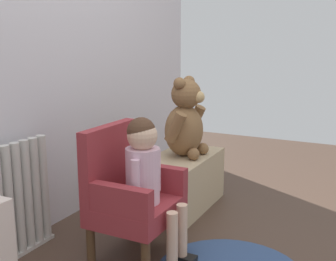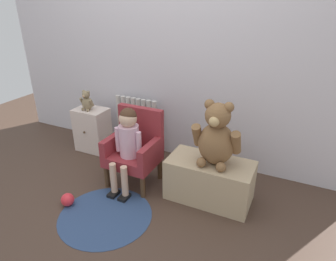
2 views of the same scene
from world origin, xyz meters
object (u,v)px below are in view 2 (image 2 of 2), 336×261
low_bench (209,180)px  floor_rug (105,216)px  small_teddy_bear (87,101)px  toy_ball (68,200)px  radiator (137,125)px  child_armchair (135,148)px  small_dresser (93,130)px  large_teddy_bear (216,137)px  child_figure (128,138)px

low_bench → floor_rug: (-0.65, -0.56, -0.17)m
small_teddy_bear → floor_rug: size_ratio=0.29×
small_teddy_bear → toy_ball: small_teddy_bear is taller
floor_rug → toy_ball: size_ratio=6.77×
low_bench → small_teddy_bear: small_teddy_bear is taller
radiator → small_teddy_bear: bearing=-155.6°
floor_rug → toy_ball: bearing=-176.3°
child_armchair → low_bench: bearing=1.9°
low_bench → toy_ball: bearing=-149.7°
small_teddy_bear → toy_ball: bearing=-63.0°
small_dresser → low_bench: 1.46m
large_teddy_bear → floor_rug: bearing=-140.9°
child_armchair → floor_rug: bearing=-85.9°
low_bench → small_teddy_bear: size_ratio=3.27×
child_armchair → radiator: bearing=119.9°
small_dresser → floor_rug: bearing=-47.8°
small_dresser → child_figure: size_ratio=0.64×
low_bench → toy_ball: low_bench is taller
small_teddy_bear → low_bench: bearing=-10.6°
large_teddy_bear → low_bench: bearing=169.3°
small_dresser → toy_ball: bearing=-64.2°
child_figure → low_bench: (0.69, 0.13, -0.30)m
child_figure → small_teddy_bear: (-0.75, 0.40, 0.08)m
floor_rug → child_armchair: bearing=94.1°
child_figure → large_teddy_bear: bearing=10.0°
low_bench → toy_ball: size_ratio=6.44×
child_figure → large_teddy_bear: 0.74m
radiator → child_figure: child_figure is taller
small_dresser → radiator: bearing=22.4°
child_figure → floor_rug: 0.64m
large_teddy_bear → small_teddy_bear: bearing=169.4°
small_teddy_bear → child_armchair: bearing=-21.4°
small_teddy_bear → large_teddy_bear: bearing=-10.6°
child_figure → small_teddy_bear: size_ratio=3.48×
child_figure → low_bench: bearing=10.9°
child_armchair → small_teddy_bear: (-0.75, 0.29, 0.23)m
child_figure → floor_rug: (0.04, -0.43, -0.48)m
child_armchair → floor_rug: (0.04, -0.54, -0.33)m
radiator → floor_rug: bearing=-72.5°
low_bench → large_teddy_bear: large_teddy_bear is taller
low_bench → radiator: bearing=153.9°
child_armchair → small_teddy_bear: small_teddy_bear is taller
low_bench → large_teddy_bear: 0.41m
toy_ball → small_teddy_bear: bearing=117.0°
toy_ball → floor_rug: bearing=3.7°
radiator → child_figure: 0.70m
child_armchair → large_teddy_bear: bearing=1.3°
small_dresser → floor_rug: (0.78, -0.86, -0.23)m
child_armchair → toy_ball: (-0.31, -0.56, -0.28)m
child_figure → toy_ball: size_ratio=6.86×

